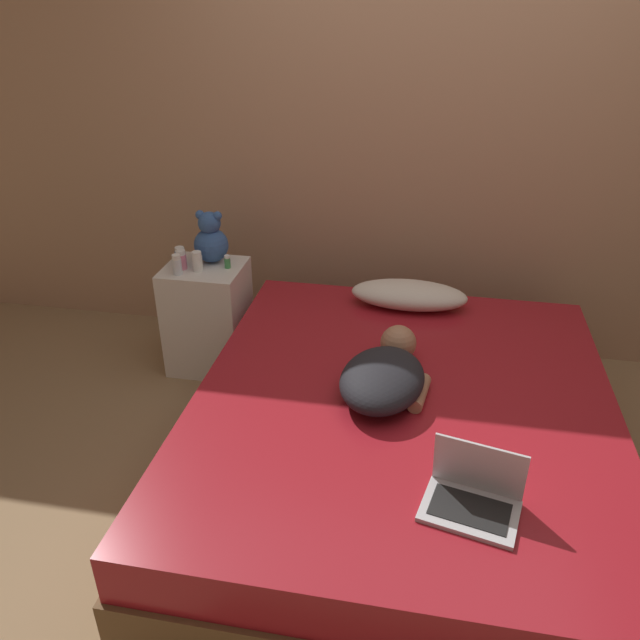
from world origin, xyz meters
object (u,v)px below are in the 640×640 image
object	(u,v)px
bottle_blue	(180,256)
person_lying	(386,374)
bottle_white	(197,261)
bottle_clear	(177,265)
teddy_bear	(211,240)
laptop	(473,494)
bottle_pink	(181,260)
pillow	(409,295)
bottle_green	(227,262)

from	to	relation	value
bottle_blue	person_lying	bearing A→B (deg)	-33.12
bottle_white	bottle_clear	bearing A→B (deg)	-143.74
bottle_clear	bottle_blue	xyz separation A→B (m)	(-0.04, 0.14, -0.01)
teddy_bear	bottle_clear	distance (m)	0.24
laptop	bottle_blue	world-z (taller)	bottle_blue
bottle_pink	bottle_clear	xyz separation A→B (m)	(0.01, -0.07, 0.00)
teddy_bear	bottle_blue	bearing A→B (deg)	-158.38
pillow	bottle_white	world-z (taller)	bottle_white
person_lying	teddy_bear	bearing A→B (deg)	148.80
person_lying	bottle_green	world-z (taller)	bottle_green
laptop	bottle_pink	xyz separation A→B (m)	(-1.50, 1.31, 0.15)
laptop	bottle_clear	distance (m)	1.95
bottle_white	teddy_bear	bearing A→B (deg)	75.89
laptop	bottle_clear	bearing A→B (deg)	152.85
bottle_white	bottle_green	xyz separation A→B (m)	(0.14, 0.06, -0.02)
pillow	bottle_blue	size ratio (longest dim) A/B	6.34
teddy_bear	bottle_white	distance (m)	0.16
pillow	teddy_bear	distance (m)	1.10
person_lying	teddy_bear	size ratio (longest dim) A/B	2.21
pillow	bottle_blue	distance (m)	1.24
pillow	bottle_clear	xyz separation A→B (m)	(-1.20, -0.14, 0.13)
bottle_pink	bottle_blue	distance (m)	0.07
pillow	person_lying	distance (m)	0.78
bottle_white	bottle_blue	distance (m)	0.14
person_lying	teddy_bear	world-z (taller)	teddy_bear
bottle_pink	bottle_white	bearing A→B (deg)	-4.99
laptop	teddy_bear	distance (m)	2.00
bottle_white	bottle_blue	bearing A→B (deg)	149.94
pillow	bottle_pink	size ratio (longest dim) A/B	5.78
bottle_blue	bottle_clear	bearing A→B (deg)	-74.65
bottle_white	bottle_pink	size ratio (longest dim) A/B	1.03
person_lying	bottle_green	xyz separation A→B (m)	(-0.92, 0.77, 0.10)
pillow	bottle_clear	bearing A→B (deg)	-173.28
bottle_clear	bottle_white	bearing A→B (deg)	36.26
teddy_bear	laptop	bearing A→B (deg)	-46.42
bottle_pink	bottle_clear	distance (m)	0.07
teddy_bear	bottle_blue	distance (m)	0.19
laptop	teddy_bear	size ratio (longest dim) A/B	1.18
pillow	teddy_bear	bearing A→B (deg)	177.00
bottle_white	laptop	bearing A→B (deg)	-42.92
bottle_green	person_lying	bearing A→B (deg)	-39.78
pillow	person_lying	xyz separation A→B (m)	(-0.05, -0.78, 0.01)
person_lying	bottle_white	bearing A→B (deg)	154.44
laptop	teddy_bear	xyz separation A→B (m)	(-1.37, 1.44, 0.22)
teddy_bear	bottle_clear	bearing A→B (deg)	-121.35
bottle_blue	pillow	bearing A→B (deg)	0.28
bottle_white	person_lying	bearing A→B (deg)	-33.46
bottle_white	bottle_clear	xyz separation A→B (m)	(-0.09, -0.06, 0.00)
bottle_green	bottle_blue	world-z (taller)	bottle_blue
laptop	bottle_green	size ratio (longest dim) A/B	4.71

